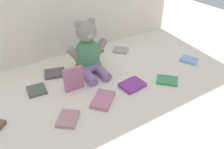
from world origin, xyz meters
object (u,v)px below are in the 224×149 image
object	(u,v)px
book_case_5	(103,100)
book_case_9	(189,60)
book_case_3	(37,90)
book_case_2	(68,119)
book_case_0	(74,79)
book_case_4	(121,50)
book_case_8	(93,52)
book_case_7	(55,73)
teddy_bear	(88,53)
book_case_1	(167,80)
book_case_6	(132,85)

from	to	relation	value
book_case_5	book_case_9	distance (m)	0.63
book_case_3	book_case_9	distance (m)	0.89
book_case_2	book_case_3	world-z (taller)	book_case_2
book_case_0	book_case_4	world-z (taller)	book_case_0
book_case_0	book_case_8	size ratio (longest dim) A/B	1.19
book_case_0	book_case_7	xyz separation A→B (m)	(-0.04, 0.18, -0.05)
book_case_2	book_case_4	world-z (taller)	book_case_2
book_case_2	book_case_5	xyz separation A→B (m)	(0.19, 0.03, 0.00)
book_case_0	book_case_9	distance (m)	0.71
teddy_bear	book_case_5	bearing A→B (deg)	-101.73
book_case_1	book_case_9	world-z (taller)	book_case_9
book_case_6	book_case_9	distance (m)	0.44
book_case_1	book_case_0	bearing A→B (deg)	-68.59
book_case_0	book_case_1	xyz separation A→B (m)	(0.44, -0.20, -0.06)
book_case_6	book_case_7	size ratio (longest dim) A/B	1.08
book_case_0	book_case_7	distance (m)	0.19
book_case_0	book_case_3	world-z (taller)	book_case_0
book_case_4	book_case_5	world-z (taller)	book_case_5
book_case_0	book_case_1	distance (m)	0.49
book_case_3	book_case_6	distance (m)	0.48
teddy_bear	book_case_3	size ratio (longest dim) A/B	3.26
book_case_4	book_case_7	world-z (taller)	book_case_7
book_case_6	book_case_3	bearing A→B (deg)	-123.50
book_case_1	book_case_7	world-z (taller)	book_case_7
book_case_0	book_case_4	bearing A→B (deg)	28.64
book_case_4	book_case_9	xyz separation A→B (m)	(0.27, -0.33, 0.00)
book_case_9	book_case_2	bearing A→B (deg)	-20.32
book_case_3	book_case_7	bearing A→B (deg)	-138.17
book_case_3	book_case_7	xyz separation A→B (m)	(0.13, 0.10, 0.00)
teddy_bear	book_case_8	size ratio (longest dim) A/B	2.87
book_case_0	book_case_6	distance (m)	0.30
book_case_2	book_case_9	size ratio (longest dim) A/B	1.08
teddy_bear	book_case_7	distance (m)	0.22
book_case_6	book_case_7	bearing A→B (deg)	-143.10
book_case_1	teddy_bear	bearing A→B (deg)	-90.58
book_case_0	book_case_4	size ratio (longest dim) A/B	1.32
book_case_8	book_case_6	bearing A→B (deg)	-25.59
book_case_2	book_case_6	bearing A→B (deg)	46.63
book_case_0	book_case_3	xyz separation A→B (m)	(-0.17, 0.08, -0.06)
book_case_4	book_case_8	size ratio (longest dim) A/B	0.91
book_case_1	book_case_6	distance (m)	0.19
book_case_0	book_case_7	size ratio (longest dim) A/B	1.13
book_case_1	book_case_2	xyz separation A→B (m)	(-0.56, 0.01, 0.00)
teddy_bear	book_case_2	distance (m)	0.41
book_case_9	book_case_8	bearing A→B (deg)	-68.24
book_case_2	book_case_5	bearing A→B (deg)	47.69
book_case_5	book_case_8	size ratio (longest dim) A/B	1.28
teddy_bear	book_case_9	xyz separation A→B (m)	(0.56, -0.23, -0.10)
book_case_9	book_case_7	bearing A→B (deg)	-47.04
book_case_3	book_case_6	size ratio (longest dim) A/B	0.77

